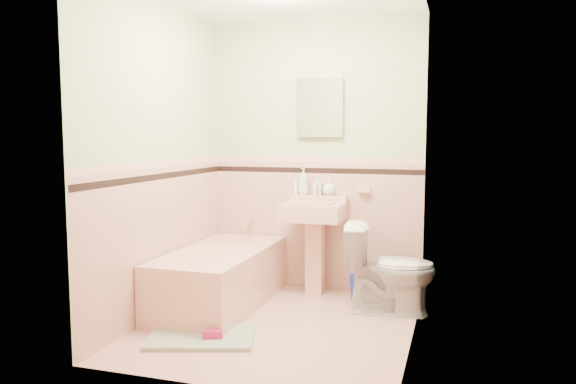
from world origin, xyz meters
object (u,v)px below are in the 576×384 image
(soap_bottle_left, at_px, (303,181))
(soap_bottle_right, at_px, (329,187))
(soap_bottle_mid, at_px, (318,186))
(medicine_cabinet, at_px, (320,108))
(toilet, at_px, (390,268))
(sink, at_px, (313,249))
(bucket, at_px, (362,288))
(bathtub, at_px, (220,279))
(shoe, at_px, (213,334))

(soap_bottle_left, xyz_separation_m, soap_bottle_right, (0.24, 0.00, -0.05))
(soap_bottle_mid, bearing_deg, medicine_cabinet, 75.69)
(toilet, bearing_deg, medicine_cabinet, 50.09)
(soap_bottle_right, bearing_deg, sink, -118.34)
(bucket, bearing_deg, soap_bottle_right, 148.18)
(soap_bottle_left, bearing_deg, soap_bottle_right, 0.00)
(sink, relative_size, soap_bottle_mid, 5.13)
(soap_bottle_left, bearing_deg, bucket, -20.20)
(soap_bottle_mid, bearing_deg, soap_bottle_right, 0.00)
(bathtub, xyz_separation_m, soap_bottle_right, (0.78, 0.71, 0.75))
(sink, relative_size, toilet, 1.14)
(medicine_cabinet, relative_size, toilet, 0.74)
(soap_bottle_left, relative_size, toilet, 0.34)
(soap_bottle_left, relative_size, soap_bottle_mid, 1.52)
(bathtub, relative_size, shoe, 10.97)
(bathtub, bearing_deg, sink, 37.93)
(sink, height_order, soap_bottle_mid, soap_bottle_mid)
(soap_bottle_left, bearing_deg, toilet, -28.77)
(soap_bottle_left, height_order, soap_bottle_right, soap_bottle_left)
(bathtub, height_order, shoe, bathtub)
(bathtub, relative_size, bucket, 6.80)
(soap_bottle_mid, height_order, bucket, soap_bottle_mid)
(toilet, xyz_separation_m, shoe, (-1.10, -1.03, -0.31))
(toilet, bearing_deg, soap_bottle_left, 56.35)
(soap_bottle_mid, bearing_deg, bathtub, -133.44)
(soap_bottle_right, relative_size, shoe, 1.11)
(bathtub, height_order, sink, sink)
(sink, distance_m, bucket, 0.55)
(soap_bottle_right, height_order, bucket, soap_bottle_right)
(medicine_cabinet, xyz_separation_m, toilet, (0.72, -0.51, -1.33))
(medicine_cabinet, xyz_separation_m, bucket, (0.45, -0.25, -1.59))
(soap_bottle_right, xyz_separation_m, shoe, (-0.48, -1.51, -0.92))
(medicine_cabinet, distance_m, soap_bottle_mid, 0.72)
(bathtub, distance_m, soap_bottle_mid, 1.23)
(sink, bearing_deg, shoe, -105.95)
(toilet, distance_m, shoe, 1.54)
(bathtub, height_order, medicine_cabinet, medicine_cabinet)
(sink, bearing_deg, soap_bottle_mid, 92.43)
(soap_bottle_right, relative_size, bucket, 0.69)
(sink, bearing_deg, bucket, -4.96)
(medicine_cabinet, bearing_deg, toilet, -35.03)
(soap_bottle_left, distance_m, toilet, 1.19)
(sink, height_order, soap_bottle_right, soap_bottle_right)
(medicine_cabinet, xyz_separation_m, soap_bottle_mid, (-0.01, -0.03, -0.72))
(shoe, bearing_deg, sink, 51.32)
(bucket, bearing_deg, toilet, -43.38)
(bathtub, distance_m, soap_bottle_right, 1.29)
(soap_bottle_left, height_order, shoe, soap_bottle_left)
(bathtub, distance_m, bucket, 1.24)
(soap_bottle_right, bearing_deg, bucket, -31.82)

